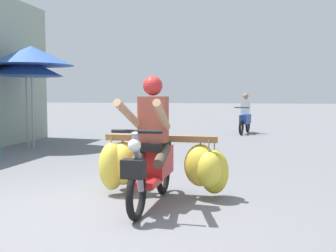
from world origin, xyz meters
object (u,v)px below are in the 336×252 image
at_px(market_umbrella_near_shop, 31,56).
at_px(market_umbrella_further_along, 26,67).
at_px(motorbike_main_loaded, 157,161).
at_px(motorbike_distant_ahead_left, 245,117).

height_order(market_umbrella_near_shop, market_umbrella_further_along, market_umbrella_near_shop).
xyz_separation_m(motorbike_main_loaded, market_umbrella_near_shop, (-4.23, 4.27, 1.83)).
bearing_deg(market_umbrella_further_along, market_umbrella_near_shop, -35.14).
height_order(motorbike_distant_ahead_left, market_umbrella_near_shop, market_umbrella_near_shop).
height_order(motorbike_main_loaded, market_umbrella_near_shop, market_umbrella_near_shop).
relative_size(motorbike_main_loaded, market_umbrella_near_shop, 0.70).
bearing_deg(market_umbrella_near_shop, motorbike_distant_ahead_left, 43.97).
bearing_deg(market_umbrella_further_along, motorbike_main_loaded, -44.77).
distance_m(motorbike_distant_ahead_left, market_umbrella_near_shop, 7.44).
bearing_deg(market_umbrella_near_shop, motorbike_main_loaded, -45.28).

